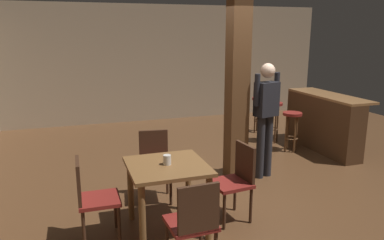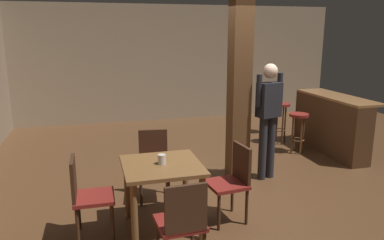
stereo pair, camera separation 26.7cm
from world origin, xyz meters
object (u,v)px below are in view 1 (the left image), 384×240
object	(u,v)px
chair_south	(194,221)
chair_west	(91,195)
chair_north	(155,162)
napkin_cup	(167,160)
bar_stool_far	(260,106)
bar_counter	(323,122)
standing_person	(266,112)
bar_stool_near	(292,122)
dining_table	(167,177)
bar_stool_mid	(273,112)
chair_east	(236,178)

from	to	relation	value
chair_south	chair_west	bearing A→B (deg)	134.46
chair_north	napkin_cup	bearing A→B (deg)	-93.03
chair_south	bar_stool_far	size ratio (longest dim) A/B	1.16
napkin_cup	bar_counter	xyz separation A→B (m)	(3.47, 1.91, -0.28)
napkin_cup	standing_person	size ratio (longest dim) A/B	0.06
chair_west	bar_stool_near	size ratio (longest dim) A/B	1.22
chair_west	bar_counter	bearing A→B (deg)	23.85
bar_stool_far	dining_table	bearing A→B (deg)	-131.20
dining_table	napkin_cup	size ratio (longest dim) A/B	7.85
chair_north	napkin_cup	xyz separation A→B (m)	(-0.04, -0.83, 0.31)
bar_stool_mid	bar_stool_far	distance (m)	0.78
chair_west	bar_stool_near	world-z (taller)	chair_west
chair_west	napkin_cup	bearing A→B (deg)	-1.27
chair_south	napkin_cup	size ratio (longest dim) A/B	8.27
bar_stool_far	bar_stool_mid	bearing A→B (deg)	-99.86
chair_north	bar_counter	world-z (taller)	bar_counter
chair_north	bar_stool_mid	size ratio (longest dim) A/B	1.11
chair_east	chair_south	xyz separation A→B (m)	(-0.79, -0.81, 0.00)
dining_table	bar_stool_mid	xyz separation A→B (m)	(2.85, 2.64, -0.01)
napkin_cup	bar_stool_far	xyz separation A→B (m)	(2.99, 3.41, -0.24)
chair_north	chair_south	world-z (taller)	same
chair_east	bar_stool_mid	world-z (taller)	chair_east
napkin_cup	dining_table	bearing A→B (deg)	67.14
standing_person	bar_stool_mid	size ratio (longest dim) A/B	2.14
chair_south	bar_stool_far	bearing A→B (deg)	55.06
napkin_cup	bar_stool_near	bearing A→B (deg)	34.98
chair_south	chair_north	bearing A→B (deg)	89.27
chair_west	standing_person	world-z (taller)	standing_person
chair_west	bar_stool_mid	distance (m)	4.51
dining_table	chair_west	bearing A→B (deg)	178.81
dining_table	bar_stool_near	world-z (taller)	dining_table
standing_person	chair_west	bearing A→B (deg)	-158.28
chair_south	standing_person	bearing A→B (deg)	46.91
chair_south	chair_east	bearing A→B (deg)	45.64
chair_east	chair_west	distance (m)	1.63
standing_person	bar_stool_mid	bearing A→B (deg)	56.09
chair_south	bar_stool_near	distance (m)	4.03
napkin_cup	bar_stool_near	size ratio (longest dim) A/B	0.15
chair_north	napkin_cup	distance (m)	0.88
bar_stool_near	bar_stool_far	size ratio (longest dim) A/B	0.95
standing_person	bar_counter	size ratio (longest dim) A/B	0.95
chair_west	chair_north	size ratio (longest dim) A/B	1.00
chair_east	chair_south	world-z (taller)	same
napkin_cup	bar_stool_mid	xyz separation A→B (m)	(2.85, 2.65, -0.21)
dining_table	chair_north	world-z (taller)	chair_north
chair_west	bar_stool_near	bearing A→B (deg)	28.43
napkin_cup	chair_east	bearing A→B (deg)	-1.21
chair_west	chair_south	world-z (taller)	same
chair_west	chair_south	size ratio (longest dim) A/B	1.00
chair_south	standing_person	xyz separation A→B (m)	(1.76, 1.88, 0.50)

